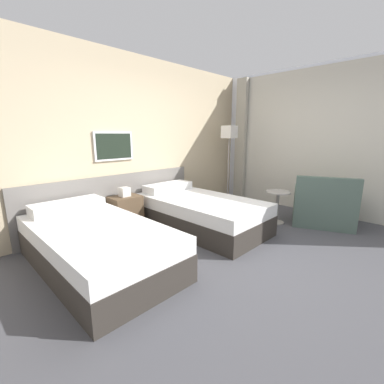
# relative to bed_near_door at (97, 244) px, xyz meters

# --- Properties ---
(ground_plane) EXTENTS (16.00, 16.00, 0.00)m
(ground_plane) POSITION_rel_bed_near_door_xyz_m (1.46, -1.04, -0.25)
(ground_plane) COLOR #47474C
(wall_headboard) EXTENTS (10.00, 0.10, 2.70)m
(wall_headboard) POSITION_rel_bed_near_door_xyz_m (1.42, 1.07, 1.04)
(wall_headboard) COLOR #C6B28E
(wall_headboard) RESTS_ON ground_plane
(wall_window) EXTENTS (0.21, 4.58, 2.70)m
(wall_window) POSITION_rel_bed_near_door_xyz_m (3.93, -1.14, 1.09)
(wall_window) COLOR white
(wall_window) RESTS_ON ground_plane
(bed_near_door) EXTENTS (1.09, 2.04, 0.62)m
(bed_near_door) POSITION_rel_bed_near_door_xyz_m (0.00, 0.00, 0.00)
(bed_near_door) COLOR #332D28
(bed_near_door) RESTS_ON ground_plane
(bed_near_window) EXTENTS (1.09, 2.04, 0.62)m
(bed_near_window) POSITION_rel_bed_near_door_xyz_m (1.71, 0.00, 0.00)
(bed_near_window) COLOR #332D28
(bed_near_window) RESTS_ON ground_plane
(nightstand) EXTENTS (0.45, 0.35, 0.67)m
(nightstand) POSITION_rel_bed_near_door_xyz_m (0.86, 0.79, 0.02)
(nightstand) COLOR brown
(nightstand) RESTS_ON ground_plane
(floor_lamp) EXTENTS (0.25, 0.25, 1.63)m
(floor_lamp) POSITION_rel_bed_near_door_xyz_m (3.18, 0.55, 1.13)
(floor_lamp) COLOR #9E9993
(floor_lamp) RESTS_ON ground_plane
(side_table) EXTENTS (0.40, 0.40, 0.54)m
(side_table) POSITION_rel_bed_near_door_xyz_m (2.78, -0.78, 0.12)
(side_table) COLOR gray
(side_table) RESTS_ON ground_plane
(armchair) EXTENTS (1.04, 1.11, 0.83)m
(armchair) POSITION_rel_bed_near_door_xyz_m (3.25, -1.35, 0.02)
(armchair) COLOR #4C6056
(armchair) RESTS_ON ground_plane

